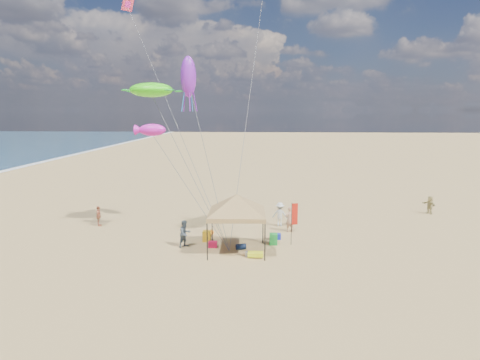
{
  "coord_description": "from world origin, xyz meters",
  "views": [
    {
      "loc": [
        1.62,
        -23.78,
        8.47
      ],
      "look_at": [
        0.0,
        3.0,
        4.0
      ],
      "focal_mm": 31.46,
      "sensor_mm": 36.0,
      "label": 1
    }
  ],
  "objects_px": {
    "cooler_blue": "(277,236)",
    "feather_flag": "(294,216)",
    "person_near_b": "(185,234)",
    "person_near_c": "(280,214)",
    "chair_green": "(273,239)",
    "canopy_tent": "(237,196)",
    "person_far_c": "(430,205)",
    "beach_cart": "(256,254)",
    "person_far_a": "(99,216)",
    "cooler_red": "(213,244)",
    "chair_yellow": "(207,236)",
    "person_near_a": "(289,219)"
  },
  "relations": [
    {
      "from": "cooler_red",
      "to": "person_near_c",
      "type": "xyz_separation_m",
      "value": [
        4.34,
        5.14,
        0.7
      ]
    },
    {
      "from": "person_near_a",
      "to": "person_near_c",
      "type": "xyz_separation_m",
      "value": [
        -0.61,
        1.42,
        -0.02
      ]
    },
    {
      "from": "feather_flag",
      "to": "person_near_c",
      "type": "xyz_separation_m",
      "value": [
        -0.72,
        4.29,
        -0.95
      ]
    },
    {
      "from": "chair_yellow",
      "to": "beach_cart",
      "type": "distance_m",
      "value": 4.37
    },
    {
      "from": "feather_flag",
      "to": "person_near_a",
      "type": "distance_m",
      "value": 3.01
    },
    {
      "from": "cooler_blue",
      "to": "chair_yellow",
      "type": "bearing_deg",
      "value": -171.29
    },
    {
      "from": "cooler_red",
      "to": "person_near_b",
      "type": "relative_size",
      "value": 0.31
    },
    {
      "from": "cooler_blue",
      "to": "feather_flag",
      "type": "bearing_deg",
      "value": -46.08
    },
    {
      "from": "person_near_b",
      "to": "person_near_c",
      "type": "xyz_separation_m",
      "value": [
        6.08,
        5.17,
        0.03
      ]
    },
    {
      "from": "canopy_tent",
      "to": "person_far_a",
      "type": "distance_m",
      "value": 11.97
    },
    {
      "from": "person_near_a",
      "to": "person_near_b",
      "type": "distance_m",
      "value": 7.66
    },
    {
      "from": "cooler_red",
      "to": "canopy_tent",
      "type": "bearing_deg",
      "value": -21.32
    },
    {
      "from": "canopy_tent",
      "to": "person_far_c",
      "type": "xyz_separation_m",
      "value": [
        15.27,
        10.29,
        -2.64
      ]
    },
    {
      "from": "feather_flag",
      "to": "beach_cart",
      "type": "height_order",
      "value": "feather_flag"
    },
    {
      "from": "feather_flag",
      "to": "cooler_red",
      "type": "bearing_deg",
      "value": -170.43
    },
    {
      "from": "cooler_red",
      "to": "person_far_c",
      "type": "relative_size",
      "value": 0.36
    },
    {
      "from": "feather_flag",
      "to": "person_far_a",
      "type": "relative_size",
      "value": 1.82
    },
    {
      "from": "feather_flag",
      "to": "chair_yellow",
      "type": "height_order",
      "value": "feather_flag"
    },
    {
      "from": "cooler_red",
      "to": "person_near_c",
      "type": "bearing_deg",
      "value": 49.8
    },
    {
      "from": "cooler_blue",
      "to": "chair_green",
      "type": "xyz_separation_m",
      "value": [
        -0.24,
        -1.1,
        0.16
      ]
    },
    {
      "from": "cooler_blue",
      "to": "person_far_c",
      "type": "xyz_separation_m",
      "value": [
        12.79,
        7.76,
        0.56
      ]
    },
    {
      "from": "beach_cart",
      "to": "person_far_c",
      "type": "xyz_separation_m",
      "value": [
        14.11,
        11.36,
        0.55
      ]
    },
    {
      "from": "chair_green",
      "to": "beach_cart",
      "type": "height_order",
      "value": "chair_green"
    },
    {
      "from": "person_far_a",
      "to": "cooler_blue",
      "type": "bearing_deg",
      "value": -117.28
    },
    {
      "from": "chair_green",
      "to": "person_near_a",
      "type": "height_order",
      "value": "person_near_a"
    },
    {
      "from": "beach_cart",
      "to": "person_near_c",
      "type": "distance_m",
      "value": 7.04
    },
    {
      "from": "person_near_a",
      "to": "person_near_b",
      "type": "relative_size",
      "value": 1.06
    },
    {
      "from": "beach_cart",
      "to": "cooler_red",
      "type": "bearing_deg",
      "value": 148.25
    },
    {
      "from": "person_far_c",
      "to": "person_near_c",
      "type": "bearing_deg",
      "value": -92.43
    },
    {
      "from": "beach_cart",
      "to": "person_far_a",
      "type": "relative_size",
      "value": 0.6
    },
    {
      "from": "chair_green",
      "to": "person_near_b",
      "type": "bearing_deg",
      "value": -171.18
    },
    {
      "from": "feather_flag",
      "to": "chair_green",
      "type": "distance_m",
      "value": 1.96
    },
    {
      "from": "cooler_blue",
      "to": "chair_yellow",
      "type": "relative_size",
      "value": 0.77
    },
    {
      "from": "chair_green",
      "to": "person_far_c",
      "type": "distance_m",
      "value": 15.76
    },
    {
      "from": "feather_flag",
      "to": "person_far_a",
      "type": "height_order",
      "value": "feather_flag"
    },
    {
      "from": "chair_yellow",
      "to": "person_near_c",
      "type": "distance_m",
      "value": 6.29
    },
    {
      "from": "person_near_c",
      "to": "person_far_a",
      "type": "xyz_separation_m",
      "value": [
        -13.36,
        -0.77,
        -0.14
      ]
    },
    {
      "from": "feather_flag",
      "to": "beach_cart",
      "type": "bearing_deg",
      "value": -132.91
    },
    {
      "from": "canopy_tent",
      "to": "person_near_c",
      "type": "height_order",
      "value": "canopy_tent"
    },
    {
      "from": "cooler_blue",
      "to": "person_far_c",
      "type": "bearing_deg",
      "value": 31.26
    },
    {
      "from": "person_far_c",
      "to": "person_far_a",
      "type": "bearing_deg",
      "value": -100.83
    },
    {
      "from": "cooler_red",
      "to": "chair_green",
      "type": "bearing_deg",
      "value": 12.35
    },
    {
      "from": "beach_cart",
      "to": "person_far_a",
      "type": "distance_m",
      "value": 13.21
    },
    {
      "from": "person_near_b",
      "to": "feather_flag",
      "type": "bearing_deg",
      "value": -41.88
    },
    {
      "from": "cooler_red",
      "to": "person_near_a",
      "type": "bearing_deg",
      "value": 36.86
    },
    {
      "from": "canopy_tent",
      "to": "chair_yellow",
      "type": "relative_size",
      "value": 9.44
    },
    {
      "from": "person_far_c",
      "to": "cooler_blue",
      "type": "bearing_deg",
      "value": -81.21
    },
    {
      "from": "cooler_red",
      "to": "person_far_a",
      "type": "height_order",
      "value": "person_far_a"
    },
    {
      "from": "person_far_a",
      "to": "person_far_c",
      "type": "height_order",
      "value": "person_far_c"
    },
    {
      "from": "person_near_b",
      "to": "person_near_c",
      "type": "height_order",
      "value": "person_near_c"
    }
  ]
}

